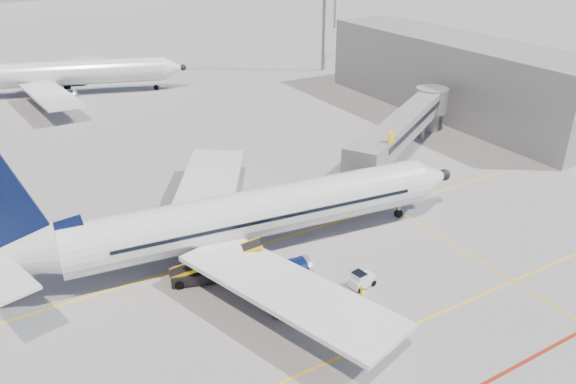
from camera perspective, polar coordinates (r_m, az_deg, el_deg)
name	(u,v)px	position (r m, az deg, el deg)	size (l,w,h in m)	color
ground	(309,297)	(40.18, 2.18, -10.66)	(420.00, 420.00, 0.00)	gray
apron_markings	(334,332)	(37.39, 4.75, -13.96)	(90.00, 35.12, 0.01)	yellow
jet_bridge	(407,124)	(63.54, 11.98, 6.77)	(23.55, 15.78, 6.30)	gray
terminal_block	(455,76)	(80.60, 16.61, 11.22)	(10.00, 42.00, 10.00)	gray
main_aircraft	(239,218)	(43.50, -5.05, -2.64)	(39.50, 34.34, 11.56)	silver
second_aircraft	(57,74)	(92.54, -22.39, 11.02)	(36.53, 31.13, 11.01)	silver
baggage_tug	(361,280)	(41.18, 7.45, -8.81)	(1.99, 1.35, 1.30)	silver
cargo_dolly	(294,296)	(38.52, 0.60, -10.51)	(3.74, 2.15, 1.93)	black
belt_loader	(206,271)	(41.97, -8.31, -7.97)	(6.91, 3.68, 2.80)	black
ramp_worker	(362,297)	(38.93, 7.56, -10.53)	(0.69, 0.45, 1.89)	yellow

